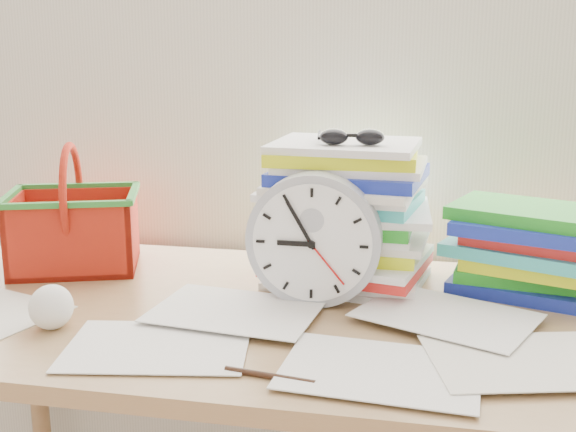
% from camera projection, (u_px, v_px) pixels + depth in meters
% --- Properties ---
extents(desk, '(1.40, 0.70, 0.75)m').
position_uv_depth(desk, '(266.00, 348.00, 1.30)').
color(desk, '#997347').
rests_on(desk, ground).
extents(paper_stack, '(0.34, 0.29, 0.28)m').
position_uv_depth(paper_stack, '(346.00, 213.00, 1.40)').
color(paper_stack, white).
rests_on(paper_stack, desk).
extents(clock, '(0.24, 0.05, 0.24)m').
position_uv_depth(clock, '(314.00, 240.00, 1.28)').
color(clock, '#A3A6B1').
rests_on(clock, desk).
extents(sunglasses, '(0.15, 0.13, 0.03)m').
position_uv_depth(sunglasses, '(352.00, 137.00, 1.32)').
color(sunglasses, black).
rests_on(sunglasses, paper_stack).
extents(book_stack, '(0.33, 0.28, 0.17)m').
position_uv_depth(book_stack, '(525.00, 250.00, 1.35)').
color(book_stack, white).
rests_on(book_stack, desk).
extents(basket, '(0.31, 0.27, 0.26)m').
position_uv_depth(basket, '(73.00, 208.00, 1.49)').
color(basket, red).
rests_on(basket, desk).
extents(crumpled_ball, '(0.07, 0.07, 0.07)m').
position_uv_depth(crumpled_ball, '(51.00, 306.00, 1.19)').
color(crumpled_ball, white).
rests_on(crumpled_ball, desk).
extents(pen, '(0.14, 0.03, 0.01)m').
position_uv_depth(pen, '(269.00, 376.00, 1.02)').
color(pen, black).
rests_on(pen, desk).
extents(scattered_papers, '(1.26, 0.42, 0.02)m').
position_uv_depth(scattered_papers, '(266.00, 306.00, 1.28)').
color(scattered_papers, white).
rests_on(scattered_papers, desk).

